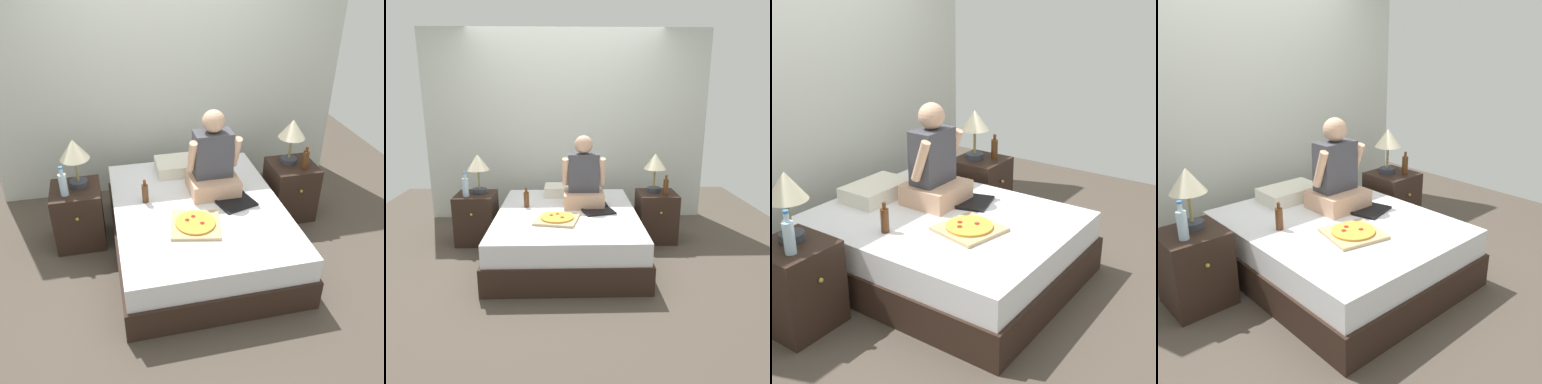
# 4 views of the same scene
# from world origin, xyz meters

# --- Properties ---
(ground_plane) EXTENTS (5.75, 5.75, 0.00)m
(ground_plane) POSITION_xyz_m (0.00, 0.00, 0.00)
(ground_plane) COLOR #4C4238
(wall_back) EXTENTS (3.75, 0.12, 2.50)m
(wall_back) POSITION_xyz_m (0.00, 1.30, 1.25)
(wall_back) COLOR silver
(wall_back) RESTS_ON ground
(bed) EXTENTS (1.51, 1.89, 0.48)m
(bed) POSITION_xyz_m (0.00, 0.00, 0.23)
(bed) COLOR black
(bed) RESTS_ON ground
(nightstand_left) EXTENTS (0.44, 0.47, 0.58)m
(nightstand_left) POSITION_xyz_m (-1.05, 0.37, 0.29)
(nightstand_left) COLOR black
(nightstand_left) RESTS_ON ground
(lamp_on_left_nightstand) EXTENTS (0.26, 0.26, 0.45)m
(lamp_on_left_nightstand) POSITION_xyz_m (-1.01, 0.42, 0.90)
(lamp_on_left_nightstand) COLOR #333842
(lamp_on_left_nightstand) RESTS_ON nightstand_left
(water_bottle) EXTENTS (0.07, 0.07, 0.28)m
(water_bottle) POSITION_xyz_m (-1.13, 0.28, 0.69)
(water_bottle) COLOR silver
(water_bottle) RESTS_ON nightstand_left
(nightstand_right) EXTENTS (0.44, 0.47, 0.58)m
(nightstand_right) POSITION_xyz_m (1.05, 0.37, 0.29)
(nightstand_right) COLOR black
(nightstand_right) RESTS_ON ground
(lamp_on_right_nightstand) EXTENTS (0.26, 0.26, 0.45)m
(lamp_on_right_nightstand) POSITION_xyz_m (1.02, 0.42, 0.90)
(lamp_on_right_nightstand) COLOR #333842
(lamp_on_right_nightstand) RESTS_ON nightstand_right
(beer_bottle) EXTENTS (0.06, 0.06, 0.23)m
(beer_bottle) POSITION_xyz_m (1.12, 0.27, 0.67)
(beer_bottle) COLOR #512D14
(beer_bottle) RESTS_ON nightstand_right
(pillow) EXTENTS (0.52, 0.34, 0.12)m
(pillow) POSITION_xyz_m (-0.01, 0.66, 0.54)
(pillow) COLOR silver
(pillow) RESTS_ON bed
(person_seated) EXTENTS (0.47, 0.40, 0.78)m
(person_seated) POSITION_xyz_m (0.19, 0.23, 0.76)
(person_seated) COLOR tan
(person_seated) RESTS_ON bed
(laptop) EXTENTS (0.42, 0.49, 0.07)m
(laptop) POSITION_xyz_m (0.32, 0.01, 0.50)
(laptop) COLOR black
(laptop) RESTS_ON bed
(pizza_box) EXTENTS (0.47, 0.47, 0.05)m
(pizza_box) POSITION_xyz_m (-0.10, -0.29, 0.50)
(pizza_box) COLOR tan
(pizza_box) RESTS_ON bed
(beer_bottle_on_bed) EXTENTS (0.06, 0.06, 0.22)m
(beer_bottle_on_bed) POSITION_xyz_m (-0.44, 0.17, 0.57)
(beer_bottle_on_bed) COLOR #4C2811
(beer_bottle_on_bed) RESTS_ON bed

